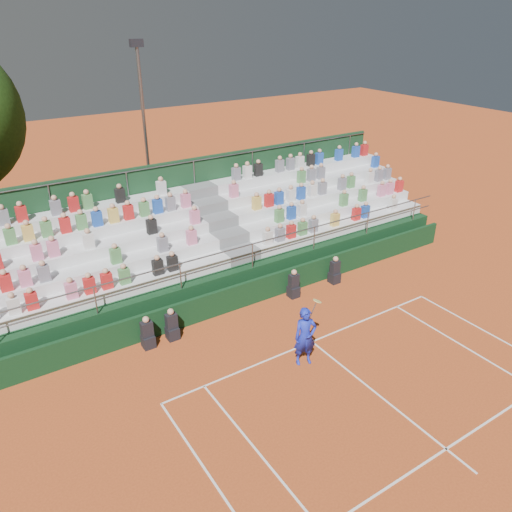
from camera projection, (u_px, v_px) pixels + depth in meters
ground at (312, 342)px, 16.91m from camera, size 90.00×90.00×0.00m
courtside_wall at (260, 289)px, 19.10m from camera, size 20.00×0.15×1.00m
line_officials at (244, 302)px, 18.28m from camera, size 8.51×0.40×1.19m
grandstand at (219, 245)px, 21.27m from camera, size 20.00×5.20×4.40m
tennis_player at (305, 336)px, 15.49m from camera, size 0.95×0.67×2.22m
floodlight_mast at (144, 125)px, 23.92m from camera, size 0.60×0.25×8.96m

